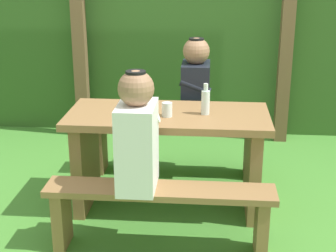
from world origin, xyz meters
name	(u,v)px	position (x,y,z in m)	size (l,w,h in m)	color
ground_plane	(168,205)	(0.00, 0.00, 0.00)	(12.00, 12.00, 0.00)	#448630
hedge_backdrop	(184,32)	(0.00, 2.04, 0.97)	(6.40, 0.80, 1.93)	#325A22
pergola_post_left	(79,36)	(-0.99, 1.48, 1.00)	(0.12, 0.12, 2.01)	brown
pergola_post_right	(287,39)	(0.99, 1.48, 1.00)	(0.12, 0.12, 2.01)	brown
picnic_table	(168,143)	(0.00, 0.00, 0.49)	(1.40, 0.64, 0.71)	olive
bench_near	(160,205)	(0.00, -0.59, 0.31)	(1.40, 0.24, 0.43)	olive
bench_far	(174,139)	(0.00, 0.59, 0.31)	(1.40, 0.24, 0.43)	olive
person_white_shirt	(137,135)	(-0.13, -0.58, 0.76)	(0.25, 0.35, 0.72)	white
person_black_coat	(196,87)	(0.17, 0.58, 0.76)	(0.25, 0.35, 0.72)	black
drinking_glass	(168,110)	(0.00, -0.08, 0.76)	(0.07, 0.07, 0.10)	silver
bottle_left	(140,100)	(-0.19, -0.04, 0.82)	(0.07, 0.07, 0.26)	silver
bottle_right	(206,101)	(0.26, -0.01, 0.81)	(0.06, 0.06, 0.22)	silver
cell_phone	(152,107)	(-0.12, 0.12, 0.72)	(0.07, 0.14, 0.01)	silver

